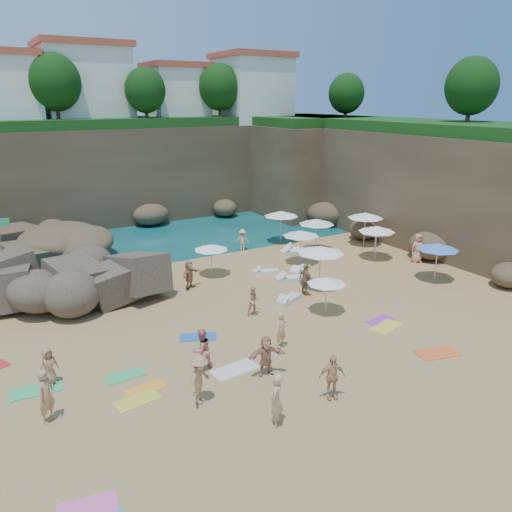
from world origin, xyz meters
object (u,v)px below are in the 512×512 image
lounger_0 (292,279)px  person_stand_5 (189,275)px  parasol_0 (211,247)px  person_stand_0 (46,396)px  rock_outcrop (79,297)px  person_stand_4 (418,248)px  person_stand_6 (276,400)px  person_stand_2 (242,240)px  parasol_2 (281,214)px  person_stand_1 (202,350)px  person_stand_3 (306,280)px  parasol_1 (317,222)px  flag_pole (1,241)px

lounger_0 → person_stand_5: person_stand_5 is taller
parasol_0 → person_stand_0: parasol_0 is taller
rock_outcrop → person_stand_4: (20.65, -5.16, 0.96)m
person_stand_0 → person_stand_6: size_ratio=1.02×
lounger_0 → person_stand_6: (-8.22, -10.95, 0.79)m
person_stand_2 → person_stand_5: 8.00m
parasol_2 → person_stand_0: bearing=-142.7°
person_stand_1 → person_stand_3: (8.25, 4.34, 0.03)m
person_stand_0 → person_stand_6: bearing=-74.8°
parasol_0 → person_stand_6: 15.09m
person_stand_2 → person_stand_5: person_stand_5 is taller
rock_outcrop → person_stand_0: person_stand_0 is taller
person_stand_1 → person_stand_5: bearing=-125.1°
rock_outcrop → person_stand_1: size_ratio=4.41×
parasol_1 → person_stand_3: (-5.56, -6.39, -1.24)m
person_stand_0 → person_stand_3: bearing=-23.8°
person_stand_0 → parasol_2: bearing=-5.1°
person_stand_3 → person_stand_5: person_stand_3 is taller
parasol_0 → lounger_0: size_ratio=1.06×
rock_outcrop → parasol_2: (15.50, 3.41, 2.21)m
parasol_2 → person_stand_1: bearing=-132.9°
person_stand_4 → parasol_1: bearing=144.9°
person_stand_0 → person_stand_3: size_ratio=1.06×
flag_pole → person_stand_0: 15.77m
parasol_0 → person_stand_1: size_ratio=1.19×
rock_outcrop → parasol_1: size_ratio=3.13×
rock_outcrop → person_stand_3: bearing=-29.5°
rock_outcrop → person_stand_0: (-3.24, -10.86, 0.96)m
lounger_0 → person_stand_1: size_ratio=1.13×
parasol_0 → parasol_2: (7.71, 4.00, 0.40)m
parasol_0 → lounger_0: 5.25m
lounger_0 → person_stand_5: (-5.64, 2.12, 0.67)m
flag_pole → person_stand_2: flag_pole is taller
flag_pole → person_stand_4: size_ratio=2.02×
parasol_2 → parasol_0: bearing=-152.5°
flag_pole → person_stand_0: flag_pole is taller
person_stand_3 → flag_pole: bearing=51.3°
parasol_2 → person_stand_1: 18.99m
parasol_1 → person_stand_0: parasol_1 is taller
parasol_2 → person_stand_5: bearing=-151.4°
parasol_0 → person_stand_0: (-11.03, -10.27, -0.85)m
flag_pole → parasol_0: bearing=-26.5°
person_stand_1 → person_stand_6: (0.61, -4.49, 0.06)m
person_stand_0 → person_stand_1: 5.85m
parasol_2 → lounger_0: size_ratio=1.29×
person_stand_5 → person_stand_6: 13.32m
flag_pole → person_stand_0: bearing=-90.5°
lounger_0 → parasol_0: bearing=148.5°
parasol_1 → person_stand_1: 17.53m
person_stand_0 → person_stand_1: size_ratio=1.09×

